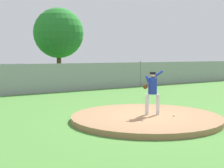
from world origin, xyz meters
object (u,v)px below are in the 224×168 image
traffic_cone_orange (120,76)px  parked_car_red (74,74)px  pitcher_youth (152,88)px  baseball (174,115)px  parked_car_charcoal (17,76)px  parked_car_navy (118,73)px

traffic_cone_orange → parked_car_red: bearing=-159.8°
pitcher_youth → traffic_cone_orange: 20.26m
baseball → parked_car_charcoal: 15.21m
pitcher_youth → parked_car_red: pitcher_youth is taller
parked_car_navy → baseball: bearing=-118.3°
pitcher_youth → baseball: bearing=-57.8°
parked_car_charcoal → parked_car_navy: parked_car_charcoal is taller
parked_car_charcoal → parked_car_navy: (8.87, -0.43, -0.04)m
pitcher_youth → parked_car_navy: size_ratio=0.37×
parked_car_charcoal → traffic_cone_orange: bearing=13.5°
baseball → parked_car_charcoal: parked_car_charcoal is taller
baseball → traffic_cone_orange: bearing=60.0°
pitcher_youth → baseball: (0.43, -0.68, -0.93)m
pitcher_youth → traffic_cone_orange: pitcher_youth is taller
parked_car_charcoal → traffic_cone_orange: parked_car_charcoal is taller
baseball → parked_car_red: (3.93, 15.52, 0.56)m
baseball → traffic_cone_orange: size_ratio=0.13×
parked_car_charcoal → parked_car_navy: 8.88m
baseball → parked_car_charcoal: (-0.95, 15.17, 0.61)m
parked_car_red → parked_car_charcoal: bearing=-175.9°
baseball → parked_car_red: size_ratio=0.02×
parked_car_red → traffic_cone_orange: size_ratio=7.95×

